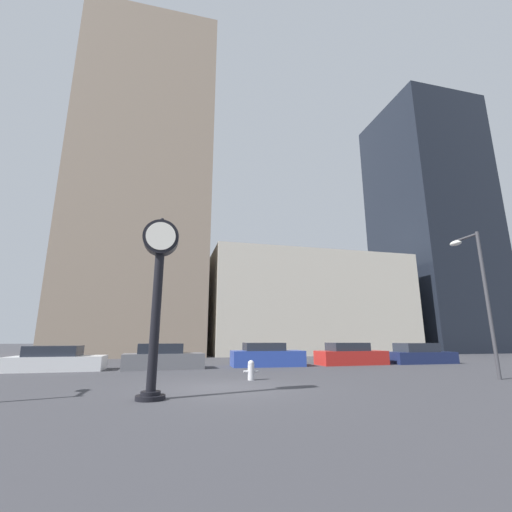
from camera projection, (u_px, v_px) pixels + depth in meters
name	position (u px, v px, depth m)	size (l,w,h in m)	color
ground_plane	(223.00, 388.00, 11.27)	(200.00, 200.00, 0.00)	#38383D
building_tall_tower	(145.00, 187.00, 36.75)	(13.05, 12.00, 34.85)	gray
building_storefront_row	(303.00, 306.00, 38.07)	(20.91, 12.00, 10.20)	beige
building_glass_modern	(429.00, 225.00, 44.91)	(11.06, 12.00, 32.22)	black
street_clock	(158.00, 279.00, 9.89)	(1.03, 0.79, 5.14)	black
car_white	(57.00, 360.00, 17.28)	(4.43, 1.95, 1.23)	silver
car_grey	(163.00, 358.00, 18.30)	(4.27, 1.98, 1.32)	slate
car_blue	(267.00, 356.00, 20.04)	(4.27, 2.02, 1.33)	#28429E
car_red	(350.00, 355.00, 21.21)	(4.31, 1.81, 1.32)	red
car_navy	(419.00, 355.00, 22.30)	(4.32, 1.96, 1.28)	#19234C
fire_hydrant_near	(251.00, 370.00, 13.48)	(0.59, 0.26, 0.75)	#B7B7BC
street_lamp_right	(476.00, 279.00, 14.91)	(0.36, 1.57, 6.16)	#38383D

